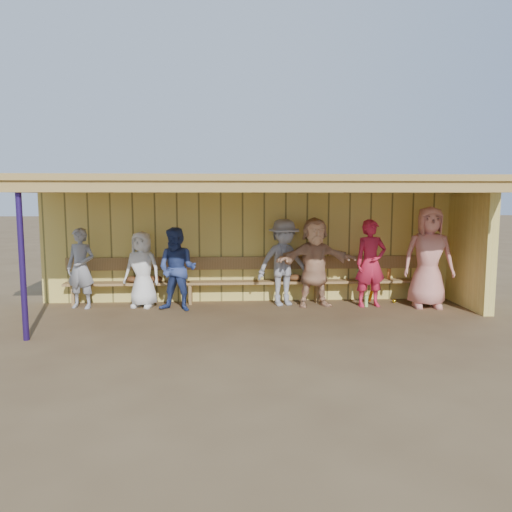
{
  "coord_description": "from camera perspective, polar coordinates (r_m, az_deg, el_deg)",
  "views": [
    {
      "loc": [
        -0.54,
        -8.96,
        2.19
      ],
      "look_at": [
        0.0,
        0.35,
        1.05
      ],
      "focal_mm": 35.0,
      "sensor_mm": 36.0,
      "label": 1
    }
  ],
  "objects": [
    {
      "name": "player_a",
      "position": [
        10.23,
        -19.39,
        -1.33
      ],
      "size": [
        0.65,
        0.52,
        1.57
      ],
      "primitive_type": "imported",
      "rotation": [
        0.0,
        0.0,
        -0.28
      ],
      "color": "gray",
      "rests_on": "ground"
    },
    {
      "name": "player_e",
      "position": [
        9.92,
        3.17,
        -0.74
      ],
      "size": [
        1.25,
        0.95,
        1.72
      ],
      "primitive_type": "imported",
      "rotation": [
        0.0,
        0.0,
        0.31
      ],
      "color": "gray",
      "rests_on": "ground"
    },
    {
      "name": "player_c",
      "position": [
        9.55,
        -8.98,
        -1.52
      ],
      "size": [
        0.91,
        0.8,
        1.59
      ],
      "primitive_type": "imported",
      "rotation": [
        0.0,
        0.0,
        -0.29
      ],
      "color": "navy",
      "rests_on": "ground"
    },
    {
      "name": "player_f",
      "position": [
        9.88,
        6.73,
        -0.7
      ],
      "size": [
        1.68,
        0.72,
        1.76
      ],
      "primitive_type": "imported",
      "rotation": [
        0.0,
        0.0,
        0.12
      ],
      "color": "tan",
      "rests_on": "ground"
    },
    {
      "name": "dugout_equipment",
      "position": [
        10.09,
        -2.88,
        -2.74
      ],
      "size": [
        5.47,
        0.62,
        0.8
      ],
      "color": "orange",
      "rests_on": "ground"
    },
    {
      "name": "player_b",
      "position": [
        10.0,
        -12.88,
        -1.5
      ],
      "size": [
        0.83,
        0.66,
        1.49
      ],
      "primitive_type": "imported",
      "rotation": [
        0.0,
        0.0,
        -0.28
      ],
      "color": "white",
      "rests_on": "ground"
    },
    {
      "name": "dugout_structure",
      "position": [
        9.7,
        2.18,
        4.04
      ],
      "size": [
        8.8,
        3.2,
        2.5
      ],
      "color": "#E6CE62",
      "rests_on": "ground"
    },
    {
      "name": "player_g",
      "position": [
        10.04,
        12.96,
        -0.82
      ],
      "size": [
        0.67,
        0.48,
        1.72
      ],
      "primitive_type": "imported",
      "rotation": [
        0.0,
        0.0,
        0.11
      ],
      "color": "#C31F3C",
      "rests_on": "ground"
    },
    {
      "name": "bench",
      "position": [
        10.22,
        -0.25,
        -2.39
      ],
      "size": [
        7.6,
        0.34,
        0.93
      ],
      "color": "#9E7743",
      "rests_on": "ground"
    },
    {
      "name": "ground",
      "position": [
        9.24,
        0.13,
        -6.74
      ],
      "size": [
        90.0,
        90.0,
        0.0
      ],
      "primitive_type": "plane",
      "color": "brown",
      "rests_on": "ground"
    },
    {
      "name": "player_h",
      "position": [
        10.27,
        19.12,
        -0.13
      ],
      "size": [
        1.04,
        0.75,
        1.98
      ],
      "primitive_type": "imported",
      "rotation": [
        0.0,
        0.0,
        -0.14
      ],
      "color": "tan",
      "rests_on": "ground"
    }
  ]
}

